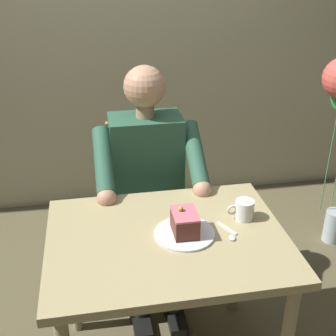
% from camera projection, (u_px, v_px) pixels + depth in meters
% --- Properties ---
extents(dining_table, '(0.94, 0.72, 0.73)m').
position_uv_depth(dining_table, '(167.00, 256.00, 1.79)').
color(dining_table, tan).
rests_on(dining_table, ground).
extents(chair, '(0.42, 0.42, 0.91)m').
position_uv_depth(chair, '(145.00, 196.00, 2.46)').
color(chair, tan).
rests_on(chair, ground).
extents(seated_person, '(0.53, 0.58, 1.26)m').
position_uv_depth(seated_person, '(149.00, 187.00, 2.24)').
color(seated_person, '#2B5741').
rests_on(seated_person, ground).
extents(dessert_plate, '(0.24, 0.24, 0.01)m').
position_uv_depth(dessert_plate, '(185.00, 234.00, 1.75)').
color(dessert_plate, white).
rests_on(dessert_plate, dining_table).
extents(cake_slice, '(0.10, 0.13, 0.11)m').
position_uv_depth(cake_slice, '(185.00, 223.00, 1.73)').
color(cake_slice, '#5D2B21').
rests_on(cake_slice, dessert_plate).
extents(coffee_cup, '(0.11, 0.08, 0.08)m').
position_uv_depth(coffee_cup, '(244.00, 209.00, 1.84)').
color(coffee_cup, silver).
rests_on(coffee_cup, dining_table).
extents(dessert_spoon, '(0.06, 0.14, 0.01)m').
position_uv_depth(dessert_spoon, '(230.00, 233.00, 1.75)').
color(dessert_spoon, silver).
rests_on(dessert_spoon, dining_table).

